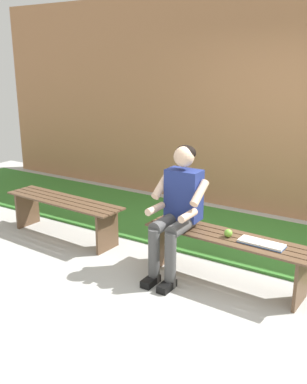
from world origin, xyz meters
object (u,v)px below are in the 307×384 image
Objects in this scene: bench_far at (64,209)px; person_seated at (177,206)px; bench_near at (228,248)px; book_open at (261,243)px; apple at (228,233)px.

bench_far is 1.65m from person_seated.
bench_near is 0.35m from book_open.
person_seated is at bearing 8.25° from book_open.
bench_near is at bearing 180.00° from bench_far.
book_open is at bearing 179.45° from bench_far.
apple is 0.32m from book_open.
bench_far is 20.59× the size of apple.
bench_far is (2.10, -0.00, -0.00)m from bench_near.
apple is 0.19× the size of book_open.
person_seated is (0.49, 0.10, 0.35)m from bench_near.
bench_near is at bearing -70.70° from apple.
apple is (-0.50, -0.08, -0.20)m from person_seated.
apple is at bearing 179.37° from bench_far.
bench_far is at bearing 2.20° from book_open.
bench_far is 2.11m from apple.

